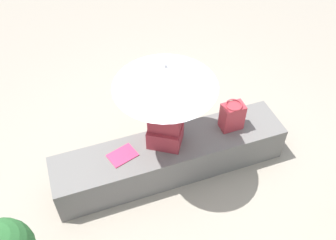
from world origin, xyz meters
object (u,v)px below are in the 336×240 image
at_px(person_seated, 165,116).
at_px(parasol, 165,76).
at_px(magazine, 122,155).
at_px(handbag_black, 232,116).

bearing_deg(person_seated, parasol, -105.20).
relative_size(parasol, magazine, 3.85).
height_order(handbag_black, magazine, handbag_black).
bearing_deg(handbag_black, parasol, -177.95).
bearing_deg(magazine, parasol, -21.16).
distance_m(parasol, handbag_black, 1.09).
relative_size(person_seated, handbag_black, 2.68).
height_order(person_seated, magazine, person_seated).
relative_size(parasol, handbag_black, 3.21).
bearing_deg(handbag_black, magazine, 179.85).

